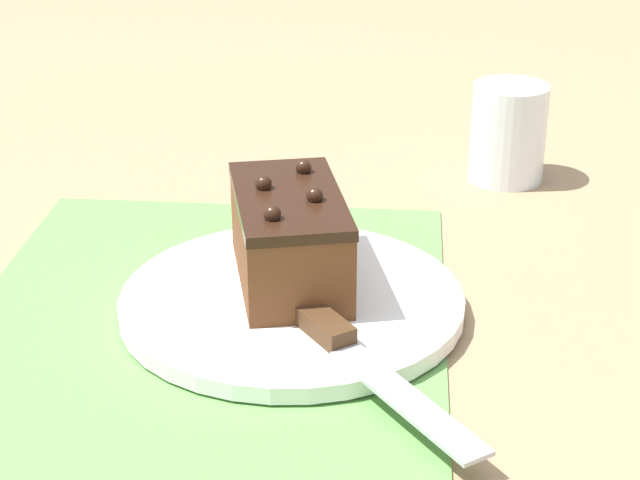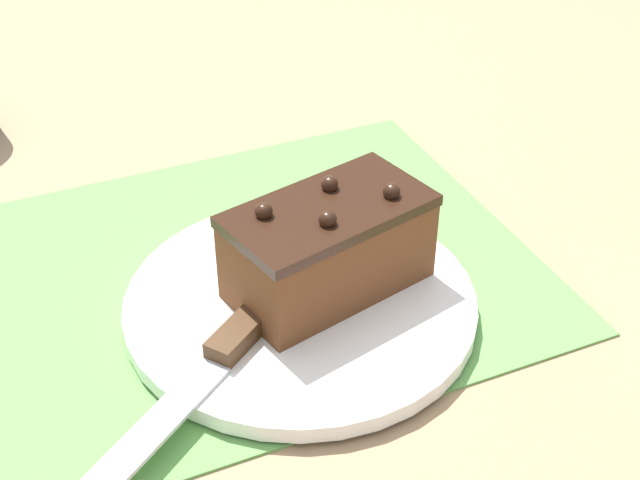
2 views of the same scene
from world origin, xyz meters
TOP-DOWN VIEW (x-y plane):
  - ground_plane at (0.00, 0.00)m, footprint 3.00×3.00m
  - placemat_woven at (0.00, 0.00)m, footprint 0.46×0.34m
  - cake_plate at (-0.04, 0.06)m, footprint 0.25×0.25m
  - chocolate_cake at (-0.06, 0.06)m, footprint 0.15×0.11m
  - serving_knife at (0.04, 0.10)m, footprint 0.18×0.14m

SIDE VIEW (x-z plane):
  - ground_plane at x=0.00m, z-range 0.00..0.00m
  - placemat_woven at x=0.00m, z-range 0.00..0.00m
  - cake_plate at x=-0.04m, z-range 0.00..0.02m
  - serving_knife at x=0.04m, z-range 0.01..0.03m
  - chocolate_cake at x=-0.06m, z-range 0.01..0.09m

